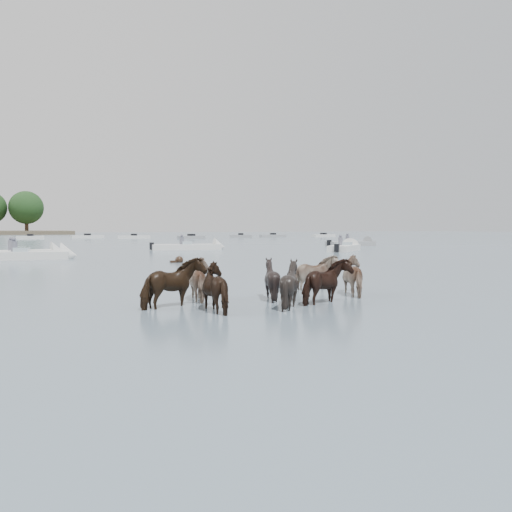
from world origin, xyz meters
name	(u,v)px	position (x,y,z in m)	size (l,w,h in m)	color
ground	(259,308)	(0.00, 0.00, 0.00)	(400.00, 400.00, 0.00)	#4A5D6B
pony_herd	(271,283)	(0.76, 0.89, 0.46)	(6.79, 3.55, 1.35)	black
swimming_pony	(178,261)	(2.86, 15.81, 0.10)	(0.72, 0.44, 0.44)	black
motorboat_a	(32,254)	(-4.13, 24.28, 0.23)	(5.43, 1.98, 1.92)	silver
motorboat_b	(36,256)	(-3.94, 22.03, 0.22)	(5.92, 2.46, 1.92)	silver
motorboat_c	(196,247)	(8.87, 30.47, 0.22)	(6.48, 2.53, 1.92)	silver
motorboat_d	(347,248)	(19.50, 23.53, 0.22)	(5.31, 4.98, 1.92)	silver
motorboat_e	(357,244)	(26.93, 32.02, 0.22)	(5.97, 1.72, 1.92)	gray
distant_flotilla	(53,238)	(0.52, 76.84, 0.26)	(104.46, 24.18, 0.93)	silver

